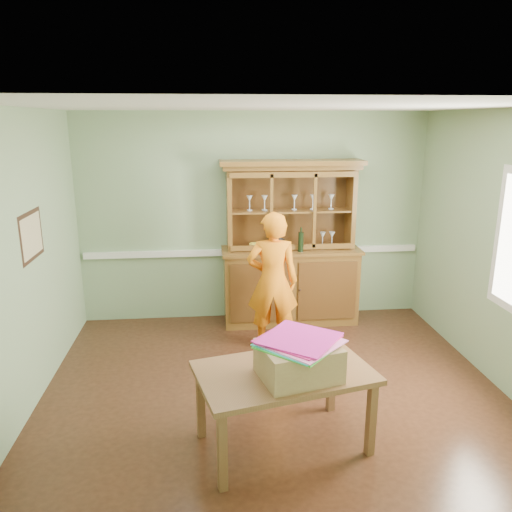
{
  "coord_description": "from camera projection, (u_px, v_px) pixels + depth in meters",
  "views": [
    {
      "loc": [
        -0.6,
        -4.39,
        2.59
      ],
      "look_at": [
        -0.13,
        0.4,
        1.27
      ],
      "focal_mm": 35.0,
      "sensor_mm": 36.0,
      "label": 1
    }
  ],
  "objects": [
    {
      "name": "floor",
      "position": [
        273.0,
        389.0,
        4.95
      ],
      "size": [
        4.5,
        4.5,
        0.0
      ],
      "primitive_type": "plane",
      "color": "#4E2A19",
      "rests_on": "ground"
    },
    {
      "name": "ceiling",
      "position": [
        276.0,
        106.0,
        4.24
      ],
      "size": [
        4.5,
        4.5,
        0.0
      ],
      "primitive_type": "plane",
      "rotation": [
        3.14,
        0.0,
        0.0
      ],
      "color": "white",
      "rests_on": "wall_back"
    },
    {
      "name": "wall_back",
      "position": [
        254.0,
        218.0,
        6.52
      ],
      "size": [
        4.5,
        0.0,
        4.5
      ],
      "primitive_type": "plane",
      "rotation": [
        1.57,
        0.0,
        0.0
      ],
      "color": "#87A67C",
      "rests_on": "floor"
    },
    {
      "name": "wall_left",
      "position": [
        21.0,
        266.0,
        4.38
      ],
      "size": [
        0.0,
        4.0,
        4.0
      ],
      "primitive_type": "plane",
      "rotation": [
        1.57,
        0.0,
        1.57
      ],
      "color": "#87A67C",
      "rests_on": "floor"
    },
    {
      "name": "wall_right",
      "position": [
        505.0,
        253.0,
        4.81
      ],
      "size": [
        0.0,
        4.0,
        4.0
      ],
      "primitive_type": "plane",
      "rotation": [
        1.57,
        0.0,
        -1.57
      ],
      "color": "#87A67C",
      "rests_on": "floor"
    },
    {
      "name": "wall_front",
      "position": [
        324.0,
        358.0,
        2.68
      ],
      "size": [
        4.5,
        0.0,
        4.5
      ],
      "primitive_type": "plane",
      "rotation": [
        -1.57,
        0.0,
        0.0
      ],
      "color": "#87A67C",
      "rests_on": "floor"
    },
    {
      "name": "chair_rail",
      "position": [
        254.0,
        252.0,
        6.61
      ],
      "size": [
        4.41,
        0.05,
        0.08
      ],
      "primitive_type": "cube",
      "color": "white",
      "rests_on": "wall_back"
    },
    {
      "name": "framed_map",
      "position": [
        32.0,
        236.0,
        4.62
      ],
      "size": [
        0.03,
        0.6,
        0.46
      ],
      "color": "#331F14",
      "rests_on": "wall_left"
    },
    {
      "name": "china_hutch",
      "position": [
        290.0,
        267.0,
        6.49
      ],
      "size": [
        1.79,
        0.59,
        2.11
      ],
      "color": "brown",
      "rests_on": "floor"
    },
    {
      "name": "dining_table",
      "position": [
        284.0,
        379.0,
        3.96
      ],
      "size": [
        1.51,
        1.11,
        0.68
      ],
      "rotation": [
        0.0,
        0.0,
        0.24
      ],
      "color": "brown",
      "rests_on": "floor"
    },
    {
      "name": "cardboard_box",
      "position": [
        299.0,
        361.0,
        3.8
      ],
      "size": [
        0.67,
        0.59,
        0.27
      ],
      "primitive_type": "cube",
      "rotation": [
        0.0,
        0.0,
        0.25
      ],
      "color": "#906A4A",
      "rests_on": "dining_table"
    },
    {
      "name": "kite_stack",
      "position": [
        297.0,
        341.0,
        3.77
      ],
      "size": [
        0.72,
        0.72,
        0.04
      ],
      "rotation": [
        0.0,
        0.0,
        0.84
      ],
      "color": "green",
      "rests_on": "cardboard_box"
    },
    {
      "name": "person",
      "position": [
        273.0,
        282.0,
        5.68
      ],
      "size": [
        0.62,
        0.44,
        1.62
      ],
      "primitive_type": "imported",
      "rotation": [
        0.0,
        0.0,
        3.05
      ],
      "color": "orange",
      "rests_on": "floor"
    }
  ]
}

